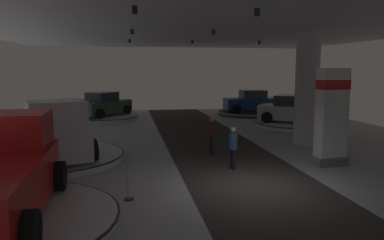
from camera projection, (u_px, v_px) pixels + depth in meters
The scene contains 15 objects.
ground at pixel (256, 187), 11.72m from camera, with size 24.00×44.00×0.06m.
ceiling_with_spotlights at pixel (261, 5), 10.94m from camera, with size 24.00×44.00×0.39m.
column_right at pixel (307, 88), 17.81m from camera, with size 1.13×1.13×5.50m.
brand_sign_pylon at pixel (331, 116), 13.97m from camera, with size 1.32×0.76×3.70m.
display_platform_far_right at pixel (293, 124), 23.56m from camera, with size 4.80×4.80×0.28m.
display_car_far_right at pixel (293, 110), 23.45m from camera, with size 4.45×3.93×1.71m.
display_platform_mid_left at pixel (52, 157), 14.81m from camera, with size 5.68×5.68×0.28m.
pickup_truck_mid_left at pixel (52, 133), 14.38m from camera, with size 3.95×5.69×2.30m.
display_platform_deep_left at pixel (104, 117), 26.84m from camera, with size 4.93×4.93×0.29m.
display_car_deep_left at pixel (104, 105), 26.69m from camera, with size 4.05×4.39×1.71m.
display_platform_deep_right at pixel (251, 113), 29.72m from camera, with size 5.44×5.44×0.26m.
display_car_deep_right at pixel (251, 102), 29.60m from camera, with size 4.28×2.29×1.71m.
visitor_walking_near at pixel (211, 133), 16.05m from camera, with size 0.32×0.32×1.59m.
visitor_walking_far at pixel (233, 145), 13.54m from camera, with size 0.32×0.32×1.59m.
stanchion_a at pixel (128, 187), 10.43m from camera, with size 0.28×0.28×1.01m.
Camera 1 is at (-3.96, -10.79, 3.72)m, focal length 34.56 mm.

